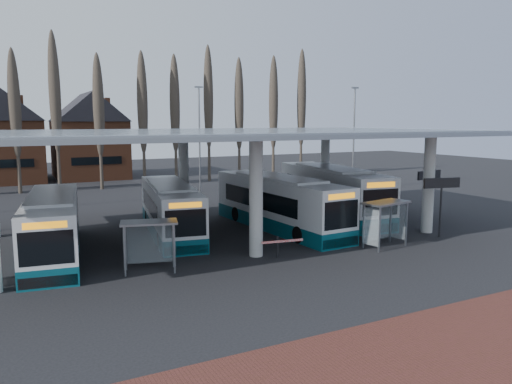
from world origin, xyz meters
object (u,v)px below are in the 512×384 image
bus_0 (53,226)px  bus_1 (170,210)px  bus_2 (278,204)px  bus_3 (331,193)px  shelter_2 (384,214)px  shelter_1 (149,235)px

bus_0 → bus_1: size_ratio=1.01×
bus_2 → bus_3: bus_3 is taller
bus_1 → bus_3: bearing=10.3°
bus_2 → bus_3: (5.59, 2.00, 0.10)m
shelter_2 → shelter_1: bearing=163.0°
bus_2 → shelter_2: size_ratio=4.23×
bus_1 → shelter_2: 12.77m
bus_3 → shelter_1: 17.14m
bus_1 → bus_2: 6.89m
bus_0 → bus_3: bearing=14.6°
bus_2 → bus_3: bearing=16.5°
bus_2 → bus_3: size_ratio=0.93×
bus_3 → shelter_2: 9.22m
bus_1 → shelter_1: bearing=-104.9°
bus_0 → bus_2: bearing=8.9°
bus_0 → bus_2: (13.56, 0.26, 0.11)m
bus_0 → bus_3: 19.28m
bus_3 → bus_1: bearing=-170.3°
bus_0 → shelter_2: size_ratio=3.98×
bus_0 → shelter_2: bearing=-13.9°
bus_0 → bus_3: bus_3 is taller
shelter_1 → shelter_2: shelter_2 is taller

